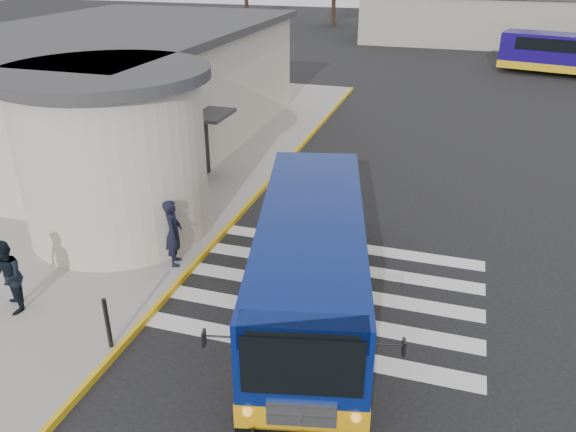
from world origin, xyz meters
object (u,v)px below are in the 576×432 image
(bollard, at_px, (108,323))
(far_bus_a, at_px, (572,53))
(pedestrian_a, at_px, (174,233))
(transit_bus, at_px, (311,267))
(pedestrian_b, at_px, (7,278))

(bollard, bearing_deg, far_bus_a, 68.72)
(pedestrian_a, bearing_deg, bollard, 162.67)
(bollard, relative_size, far_bus_a, 0.13)
(transit_bus, height_order, pedestrian_b, transit_bus)
(pedestrian_b, distance_m, bollard, 2.98)
(transit_bus, relative_size, pedestrian_a, 4.97)
(pedestrian_b, relative_size, far_bus_a, 0.20)
(pedestrian_a, distance_m, pedestrian_b, 4.05)
(pedestrian_b, distance_m, far_bus_a, 36.92)
(pedestrian_b, xyz_separation_m, bollard, (2.92, -0.48, -0.29))
(transit_bus, distance_m, far_bus_a, 32.39)
(transit_bus, relative_size, bollard, 7.62)
(transit_bus, distance_m, bollard, 4.60)
(pedestrian_a, bearing_deg, far_bus_a, -46.15)
(pedestrian_b, height_order, far_bus_a, far_bus_a)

